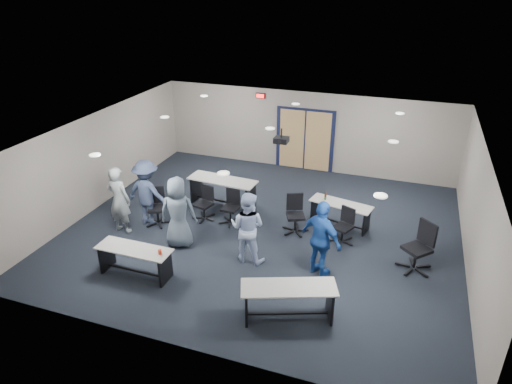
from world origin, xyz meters
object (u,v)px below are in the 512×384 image
(chair_loose_right, at_px, (417,247))
(chair_loose_left, at_px, (157,207))
(table_front_left, at_px, (135,257))
(person_gray, at_px, (119,200))
(table_back_left, at_px, (223,188))
(table_back_right, at_px, (340,210))
(chair_back_c, at_px, (296,215))
(person_plaid, at_px, (178,212))
(person_navy, at_px, (321,239))
(table_front_right, at_px, (288,297))
(person_lightblue, at_px, (247,227))
(chair_back_d, at_px, (343,226))
(chair_back_a, at_px, (204,203))
(person_back, at_px, (147,193))
(chair_back_b, at_px, (230,207))

(chair_loose_right, bearing_deg, chair_loose_left, -136.53)
(table_front_left, height_order, person_gray, person_gray)
(table_back_left, relative_size, table_back_right, 1.19)
(table_front_left, bearing_deg, chair_back_c, 46.44)
(person_plaid, distance_m, person_navy, 3.57)
(table_front_left, xyz_separation_m, chair_loose_left, (-0.74, 2.21, 0.03))
(table_front_right, height_order, person_lightblue, person_lightblue)
(table_front_right, distance_m, chair_back_d, 3.22)
(chair_back_a, bearing_deg, table_front_left, -82.50)
(table_front_left, bearing_deg, person_back, 114.24)
(chair_back_d, distance_m, chair_loose_right, 1.89)
(person_gray, xyz_separation_m, person_lightblue, (3.60, -0.17, -0.04))
(person_gray, distance_m, person_lightblue, 3.60)
(chair_loose_left, relative_size, person_back, 0.56)
(chair_back_d, xyz_separation_m, person_lightblue, (-1.99, -1.51, 0.41))
(table_front_left, height_order, person_lightblue, person_lightblue)
(chair_back_d, distance_m, person_plaid, 4.12)
(table_back_right, height_order, chair_loose_right, chair_loose_right)
(chair_loose_right, height_order, person_navy, person_navy)
(table_front_right, bearing_deg, person_plaid, 131.85)
(chair_loose_left, bearing_deg, chair_loose_right, -24.54)
(table_front_right, relative_size, chair_loose_left, 1.91)
(chair_back_a, bearing_deg, table_back_right, 27.76)
(chair_back_d, distance_m, chair_loose_left, 4.95)
(chair_back_a, relative_size, chair_loose_right, 0.80)
(chair_loose_right, xyz_separation_m, person_navy, (-2.03, -0.90, 0.32))
(chair_back_d, relative_size, person_navy, 0.51)
(table_front_left, distance_m, person_gray, 2.18)
(table_back_right, height_order, chair_loose_left, chair_loose_left)
(chair_back_b, xyz_separation_m, person_gray, (-2.55, -1.33, 0.44))
(table_front_left, distance_m, chair_loose_right, 6.36)
(table_front_left, xyz_separation_m, table_back_right, (3.94, 3.76, -0.02))
(person_plaid, bearing_deg, person_lightblue, 162.58)
(person_lightblue, bearing_deg, person_navy, -178.57)
(person_lightblue, bearing_deg, chair_loose_right, -164.97)
(table_front_right, xyz_separation_m, chair_back_c, (-0.72, 3.28, 0.00))
(table_front_left, height_order, chair_back_a, chair_back_a)
(chair_back_d, relative_size, chair_loose_right, 0.78)
(chair_back_d, xyz_separation_m, person_back, (-5.13, -0.74, 0.45))
(chair_back_d, height_order, person_navy, person_navy)
(table_back_right, distance_m, chair_back_a, 3.72)
(chair_back_c, relative_size, person_back, 0.56)
(chair_back_b, distance_m, chair_back_d, 3.05)
(table_front_right, distance_m, chair_loose_right, 3.44)
(table_back_left, bearing_deg, chair_loose_left, -122.67)
(chair_back_a, relative_size, chair_back_c, 0.92)
(table_back_left, relative_size, person_lightblue, 1.17)
(person_plaid, bearing_deg, person_navy, 163.24)
(table_front_right, bearing_deg, chair_loose_right, 27.21)
(chair_loose_right, relative_size, person_back, 0.65)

